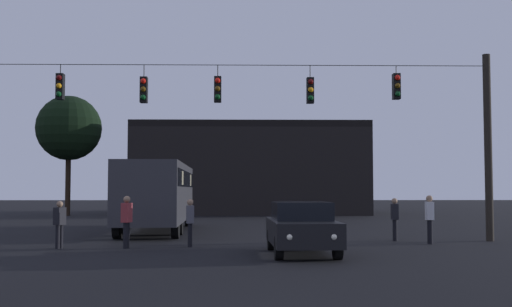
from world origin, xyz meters
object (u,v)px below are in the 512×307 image
(pedestrian_near_bus, at_px, (190,220))
(pedestrian_trailing, at_px, (127,219))
(car_near_right, at_px, (302,227))
(city_bus, at_px, (158,190))
(pedestrian_crossing_right, at_px, (59,222))
(tree_left_silhouette, at_px, (69,128))
(pedestrian_crossing_left, at_px, (395,217))
(pedestrian_crossing_center, at_px, (430,216))

(pedestrian_near_bus, xyz_separation_m, pedestrian_trailing, (-2.00, -0.46, 0.07))
(car_near_right, xyz_separation_m, pedestrian_trailing, (-5.46, 1.99, 0.15))
(city_bus, distance_m, pedestrian_near_bus, 8.01)
(pedestrian_crossing_right, distance_m, pedestrian_trailing, 2.14)
(pedestrian_trailing, distance_m, tree_left_silhouette, 27.90)
(pedestrian_crossing_left, distance_m, pedestrian_crossing_center, 1.61)
(car_near_right, relative_size, pedestrian_crossing_center, 2.60)
(pedestrian_trailing, bearing_deg, car_near_right, -20.05)
(pedestrian_crossing_left, distance_m, pedestrian_near_bus, 7.68)
(car_near_right, xyz_separation_m, tree_left_silhouette, (-14.53, 27.81, 5.58))
(pedestrian_near_bus, bearing_deg, tree_left_silhouette, 113.58)
(city_bus, bearing_deg, pedestrian_crossing_right, -103.99)
(city_bus, bearing_deg, pedestrian_trailing, -89.33)
(pedestrian_crossing_left, height_order, pedestrian_near_bus, pedestrian_crossing_left)
(pedestrian_crossing_right, height_order, pedestrian_trailing, pedestrian_trailing)
(car_near_right, bearing_deg, city_bus, 118.73)
(city_bus, height_order, tree_left_silhouette, tree_left_silhouette)
(car_near_right, xyz_separation_m, pedestrian_crossing_center, (4.77, 3.42, 0.16))
(pedestrian_crossing_center, distance_m, pedestrian_trailing, 10.32)
(pedestrian_crossing_center, xyz_separation_m, pedestrian_trailing, (-10.22, -1.43, -0.00))
(city_bus, distance_m, pedestrian_trailing, 8.19)
(city_bus, bearing_deg, pedestrian_crossing_center, -33.01)
(pedestrian_crossing_right, bearing_deg, pedestrian_crossing_left, 13.77)
(pedestrian_crossing_center, bearing_deg, pedestrian_crossing_left, 124.03)
(pedestrian_crossing_right, distance_m, pedestrian_near_bus, 4.16)
(tree_left_silhouette, bearing_deg, pedestrian_crossing_left, -51.42)
(pedestrian_crossing_center, height_order, tree_left_silhouette, tree_left_silhouette)
(pedestrian_crossing_center, height_order, pedestrian_crossing_right, pedestrian_crossing_center)
(pedestrian_crossing_left, bearing_deg, tree_left_silhouette, 128.58)
(pedestrian_crossing_right, bearing_deg, pedestrian_crossing_center, 6.80)
(car_near_right, height_order, pedestrian_near_bus, pedestrian_near_bus)
(car_near_right, distance_m, pedestrian_crossing_center, 5.87)
(pedestrian_trailing, bearing_deg, pedestrian_near_bus, 13.00)
(pedestrian_crossing_left, relative_size, pedestrian_trailing, 0.93)
(pedestrian_near_bus, bearing_deg, pedestrian_crossing_center, 6.72)
(car_near_right, bearing_deg, pedestrian_crossing_right, 165.61)
(city_bus, xyz_separation_m, pedestrian_near_bus, (2.09, -7.67, -0.99))
(car_near_right, height_order, pedestrian_trailing, pedestrian_trailing)
(city_bus, relative_size, tree_left_silhouette, 1.26)
(tree_left_silhouette, bearing_deg, city_bus, -63.09)
(pedestrian_crossing_center, bearing_deg, city_bus, 146.99)
(city_bus, xyz_separation_m, tree_left_silhouette, (-8.98, 17.69, 4.51))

